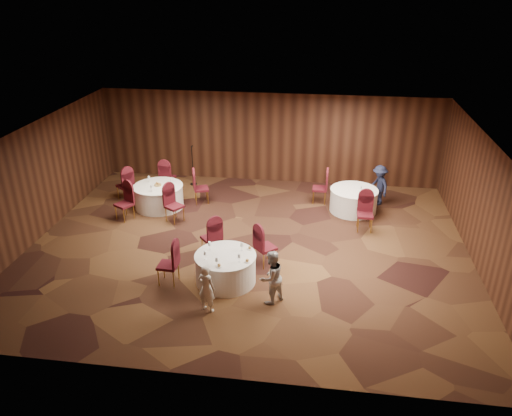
# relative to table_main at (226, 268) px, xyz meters

# --- Properties ---
(ground) EXTENTS (12.00, 12.00, 0.00)m
(ground) POSITION_rel_table_main_xyz_m (0.27, 1.79, -0.38)
(ground) COLOR black
(ground) RESTS_ON ground
(room_shell) EXTENTS (12.00, 12.00, 12.00)m
(room_shell) POSITION_rel_table_main_xyz_m (0.27, 1.79, 1.59)
(room_shell) COLOR silver
(room_shell) RESTS_ON ground
(table_main) EXTENTS (1.49, 1.49, 0.74)m
(table_main) POSITION_rel_table_main_xyz_m (0.00, 0.00, 0.00)
(table_main) COLOR white
(table_main) RESTS_ON ground
(table_left) EXTENTS (1.59, 1.59, 0.74)m
(table_left) POSITION_rel_table_main_xyz_m (-2.98, 3.98, -0.00)
(table_left) COLOR white
(table_left) RESTS_ON ground
(table_right) EXTENTS (1.50, 1.50, 0.74)m
(table_right) POSITION_rel_table_main_xyz_m (3.24, 4.54, -0.00)
(table_right) COLOR white
(table_right) RESTS_ON ground
(chairs_main) EXTENTS (2.88, 2.13, 1.00)m
(chairs_main) POSITION_rel_table_main_xyz_m (-0.38, 0.65, 0.12)
(chairs_main) COLOR #3F0C15
(chairs_main) RESTS_ON ground
(chairs_left) EXTENTS (3.26, 2.97, 1.00)m
(chairs_left) POSITION_rel_table_main_xyz_m (-3.00, 4.05, 0.12)
(chairs_left) COLOR #3F0C15
(chairs_left) RESTS_ON ground
(chairs_right) EXTENTS (1.89, 2.34, 1.00)m
(chairs_right) POSITION_rel_table_main_xyz_m (2.84, 4.16, 0.12)
(chairs_right) COLOR #3F0C15
(chairs_right) RESTS_ON ground
(tabletop_main) EXTENTS (1.12, 1.06, 0.22)m
(tabletop_main) POSITION_rel_table_main_xyz_m (0.13, -0.11, 0.47)
(tabletop_main) COLOR silver
(tabletop_main) RESTS_ON table_main
(tabletop_left) EXTENTS (0.85, 0.80, 0.22)m
(tabletop_left) POSITION_rel_table_main_xyz_m (-2.98, 3.97, 0.45)
(tabletop_left) COLOR silver
(tabletop_left) RESTS_ON table_left
(tabletop_right) EXTENTS (0.08, 0.08, 0.22)m
(tabletop_right) POSITION_rel_table_main_xyz_m (3.41, 4.32, 0.52)
(tabletop_right) COLOR silver
(tabletop_right) RESTS_ON table_right
(mic_stand) EXTENTS (0.24, 0.24, 1.44)m
(mic_stand) POSITION_rel_table_main_xyz_m (-2.37, 6.01, 0.03)
(mic_stand) COLOR black
(mic_stand) RESTS_ON ground
(woman_a) EXTENTS (0.50, 0.41, 1.17)m
(woman_a) POSITION_rel_table_main_xyz_m (-0.19, -1.21, 0.21)
(woman_a) COLOR white
(woman_a) RESTS_ON ground
(woman_b) EXTENTS (0.79, 0.80, 1.31)m
(woman_b) POSITION_rel_table_main_xyz_m (1.19, -0.67, 0.28)
(woman_b) COLOR #B6B7BB
(woman_b) RESTS_ON ground
(man_c) EXTENTS (0.83, 0.99, 1.34)m
(man_c) POSITION_rel_table_main_xyz_m (4.06, 5.19, 0.29)
(man_c) COLOR #161A31
(man_c) RESTS_ON ground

